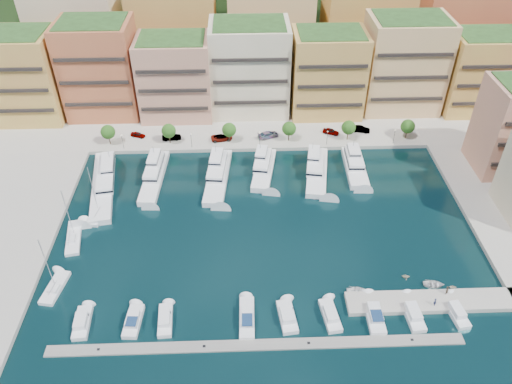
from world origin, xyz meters
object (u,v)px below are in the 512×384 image
cruiser_0 (82,323)px  car_2 (222,138)px  cruiser_1 (133,321)px  yacht_5 (355,165)px  yacht_0 (104,181)px  tender_0 (358,291)px  sailboat_1 (74,238)px  lamppost_1 (191,138)px  yacht_2 (218,173)px  lamppost_2 (259,137)px  car_0 (138,135)px  cruiser_6 (330,316)px  yacht_4 (317,169)px  car_1 (172,137)px  lamppost_4 (395,134)px  cruiser_8 (412,313)px  tender_1 (406,276)px  car_5 (361,129)px  sailboat_0 (55,288)px  cruiser_9 (456,312)px  sailboat_2 (99,213)px  cruiser_2 (165,321)px  car_4 (331,131)px  person_0 (435,302)px  cruiser_7 (374,314)px  tree_4 (349,128)px  yacht_1 (155,174)px  tender_3 (453,287)px  tree_5 (408,126)px  tree_1 (169,131)px  yacht_3 (264,167)px  lamppost_3 (327,135)px  tree_0 (108,132)px  tree_2 (229,130)px  tree_3 (289,129)px  cruiser_4 (247,318)px  tender_2 (434,284)px  person_1 (446,290)px  lamppost_0 (122,139)px  car_3 (268,135)px

cruiser_0 → car_2: size_ratio=1.25×
cruiser_1 → yacht_5: bearing=43.4°
yacht_0 → tender_0: 65.50m
yacht_5 → sailboat_1: (-64.77, -23.56, -0.90)m
lamppost_1 → car_2: 8.77m
yacht_2 → car_2: yacht_2 is taller
cruiser_1 → lamppost_2: bearing=66.0°
car_0 → cruiser_6: bearing=-125.7°
yacht_4 → car_1: (-37.60, 15.30, 0.74)m
lamppost_1 → yacht_2: size_ratio=0.19×
lamppost_4 → cruiser_8: size_ratio=0.51×
tender_1 → car_5: car_5 is taller
sailboat_0 → cruiser_8: bearing=-7.3°
cruiser_9 → sailboat_2: sailboat_2 is taller
cruiser_2 → car_4: car_4 is taller
yacht_4 → person_0: bearing=-69.6°
cruiser_7 → sailboat_2: size_ratio=0.66×
tree_4 → cruiser_2: bearing=-126.6°
lamppost_1 → car_2: lamppost_1 is taller
yacht_1 → tender_0: yacht_1 is taller
tender_1 → person_0: size_ratio=0.94×
lamppost_4 → tender_3: bearing=-91.0°
tree_5 → yacht_5: size_ratio=0.33×
tree_1 → yacht_3: (24.68, -12.33, -3.53)m
lamppost_3 → cruiser_7: (0.51, -55.82, -3.26)m
yacht_1 → cruiser_1: (1.54, -43.81, -0.52)m
car_4 → sailboat_0: bearing=155.7°
tree_0 → cruiser_9: 93.79m
tree_2 → tree_3: (16.00, 0.00, 0.00)m
cruiser_4 → tender_2: cruiser_4 is taller
person_1 → sailboat_0: bearing=-37.8°
cruiser_6 → tree_2: bearing=107.7°
tree_5 → car_0: size_ratio=1.42×
lamppost_4 → yacht_1: (-62.43, -11.98, -2.73)m
cruiser_4 → person_0: bearing=2.4°
lamppost_3 → cruiser_1: (-42.89, -55.79, -3.26)m
tree_4 → lamppost_2: bearing=-174.5°
lamppost_3 → car_4: (1.97, 5.37, -2.07)m
lamppost_0 → cruiser_4: bearing=-60.6°
sailboat_1 → car_2: size_ratio=2.28×
cruiser_0 → car_4: size_ratio=1.63×
yacht_4 → sailboat_2: size_ratio=1.55×
sailboat_2 → cruiser_7: bearing=-28.4°
yacht_1 → cruiser_7: size_ratio=2.44×
tender_1 → tender_3: bearing=-102.5°
cruiser_6 → tender_2: bearing=17.7°
yacht_0 → cruiser_1: yacht_0 is taller
yacht_4 → car_2: yacht_4 is taller
yacht_0 → car_3: 45.06m
cruiser_0 → yacht_5: bearing=38.5°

